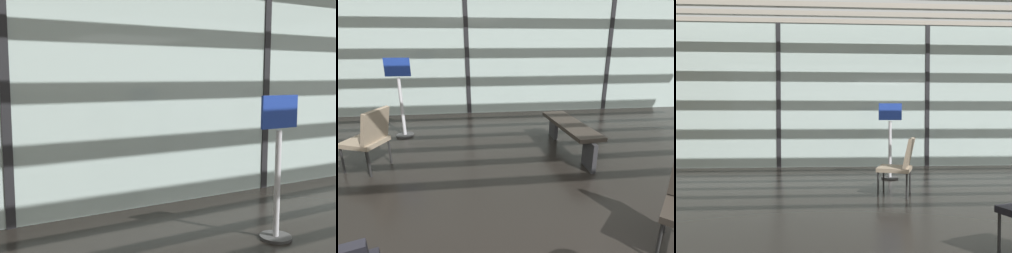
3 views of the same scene
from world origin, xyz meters
The scene contains 5 objects.
glass_curtain_wall centered at (0.00, 5.20, 1.67)m, with size 14.00×0.08×3.34m, color #A3B7B2.
window_mullion_0 centered at (-3.50, 5.20, 1.67)m, with size 0.10×0.12×3.34m, color black.
window_mullion_1 centered at (0.00, 5.20, 1.67)m, with size 0.10×0.12×3.34m, color black.
parked_airplane centered at (-0.44, 9.24, 2.19)m, with size 11.88×4.38×4.38m.
info_sign centered at (-1.20, 3.60, 0.68)m, with size 0.44×0.32×1.44m.
Camera 1 is at (-4.07, 0.56, 1.63)m, focal length 44.74 mm.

